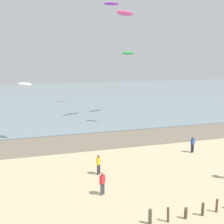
{
  "coord_description": "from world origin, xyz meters",
  "views": [
    {
      "loc": [
        -6.23,
        -5.65,
        9.83
      ],
      "look_at": [
        -0.7,
        12.95,
        5.97
      ],
      "focal_mm": 44.85,
      "sensor_mm": 36.0,
      "label": 1
    }
  ],
  "objects_px": {
    "person_nearest_camera": "(99,164)",
    "kite_aloft_4": "(111,4)",
    "person_by_waterline": "(102,183)",
    "kite_aloft_0": "(128,53)",
    "kite_aloft_5": "(24,84)",
    "person_left_flank": "(193,144)",
    "kite_aloft_1": "(125,13)"
  },
  "relations": [
    {
      "from": "person_left_flank",
      "to": "kite_aloft_4",
      "type": "bearing_deg",
      "value": 90.1
    },
    {
      "from": "kite_aloft_0",
      "to": "kite_aloft_5",
      "type": "relative_size",
      "value": 1.34
    },
    {
      "from": "person_left_flank",
      "to": "kite_aloft_0",
      "type": "height_order",
      "value": "kite_aloft_0"
    },
    {
      "from": "person_by_waterline",
      "to": "person_nearest_camera",
      "type": "bearing_deg",
      "value": 80.51
    },
    {
      "from": "kite_aloft_4",
      "to": "person_left_flank",
      "type": "bearing_deg",
      "value": 94.14
    },
    {
      "from": "person_left_flank",
      "to": "kite_aloft_4",
      "type": "xyz_separation_m",
      "value": [
        -0.05,
        29.65,
        18.77
      ]
    },
    {
      "from": "person_by_waterline",
      "to": "person_left_flank",
      "type": "relative_size",
      "value": 1.0
    },
    {
      "from": "person_left_flank",
      "to": "kite_aloft_1",
      "type": "relative_size",
      "value": 0.48
    },
    {
      "from": "person_nearest_camera",
      "to": "kite_aloft_4",
      "type": "height_order",
      "value": "kite_aloft_4"
    },
    {
      "from": "person_left_flank",
      "to": "kite_aloft_4",
      "type": "relative_size",
      "value": 0.58
    },
    {
      "from": "person_nearest_camera",
      "to": "kite_aloft_0",
      "type": "height_order",
      "value": "kite_aloft_0"
    },
    {
      "from": "person_nearest_camera",
      "to": "kite_aloft_0",
      "type": "xyz_separation_m",
      "value": [
        10.97,
        23.33,
        9.48
      ]
    },
    {
      "from": "person_nearest_camera",
      "to": "kite_aloft_4",
      "type": "bearing_deg",
      "value": 71.75
    },
    {
      "from": "kite_aloft_0",
      "to": "kite_aloft_5",
      "type": "distance_m",
      "value": 20.71
    },
    {
      "from": "person_left_flank",
      "to": "person_nearest_camera",
      "type": "bearing_deg",
      "value": -166.46
    },
    {
      "from": "person_nearest_camera",
      "to": "kite_aloft_0",
      "type": "bearing_deg",
      "value": 64.82
    },
    {
      "from": "person_by_waterline",
      "to": "kite_aloft_0",
      "type": "height_order",
      "value": "kite_aloft_0"
    },
    {
      "from": "person_by_waterline",
      "to": "person_left_flank",
      "type": "distance_m",
      "value": 12.82
    },
    {
      "from": "kite_aloft_1",
      "to": "kite_aloft_4",
      "type": "height_order",
      "value": "kite_aloft_4"
    },
    {
      "from": "person_nearest_camera",
      "to": "person_left_flank",
      "type": "bearing_deg",
      "value": 13.54
    },
    {
      "from": "person_nearest_camera",
      "to": "kite_aloft_1",
      "type": "height_order",
      "value": "kite_aloft_1"
    },
    {
      "from": "person_nearest_camera",
      "to": "kite_aloft_5",
      "type": "xyz_separation_m",
      "value": [
        -5.78,
        11.71,
        5.8
      ]
    },
    {
      "from": "kite_aloft_4",
      "to": "kite_aloft_5",
      "type": "bearing_deg",
      "value": 55.39
    },
    {
      "from": "person_by_waterline",
      "to": "kite_aloft_0",
      "type": "distance_m",
      "value": 30.75
    },
    {
      "from": "person_left_flank",
      "to": "kite_aloft_0",
      "type": "relative_size",
      "value": 0.54
    },
    {
      "from": "person_left_flank",
      "to": "kite_aloft_5",
      "type": "bearing_deg",
      "value": 150.95
    },
    {
      "from": "person_left_flank",
      "to": "kite_aloft_4",
      "type": "height_order",
      "value": "kite_aloft_4"
    },
    {
      "from": "kite_aloft_5",
      "to": "kite_aloft_1",
      "type": "bearing_deg",
      "value": -102.04
    },
    {
      "from": "person_nearest_camera",
      "to": "kite_aloft_4",
      "type": "xyz_separation_m",
      "value": [
        10.62,
        32.22,
        18.77
      ]
    },
    {
      "from": "kite_aloft_5",
      "to": "person_left_flank",
      "type": "bearing_deg",
      "value": -158.54
    },
    {
      "from": "person_nearest_camera",
      "to": "kite_aloft_0",
      "type": "relative_size",
      "value": 0.54
    },
    {
      "from": "person_by_waterline",
      "to": "kite_aloft_5",
      "type": "distance_m",
      "value": 17.13
    }
  ]
}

